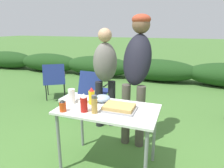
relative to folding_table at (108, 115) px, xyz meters
name	(u,v)px	position (x,y,z in m)	size (l,w,h in m)	color
ground_plane	(108,165)	(0.00, 0.00, -0.66)	(60.00, 60.00, 0.00)	#477533
shrub_hedge	(157,70)	(0.00, 4.22, -0.33)	(14.40, 0.90, 0.67)	#1E4219
folding_table	(108,115)	(0.00, 0.00, 0.00)	(1.10, 0.64, 0.74)	silver
food_tray	(119,108)	(0.13, 0.00, 0.10)	(0.37, 0.27, 0.06)	#9E9EA3
plate_stack	(85,99)	(-0.36, 0.13, 0.09)	(0.22, 0.22, 0.03)	white
mixing_bowl	(102,98)	(-0.14, 0.17, 0.12)	(0.19, 0.19, 0.08)	#99B2CC
paper_cup_stack	(71,96)	(-0.46, 0.00, 0.16)	(0.08, 0.08, 0.17)	white
mustard_bottle	(92,96)	(-0.23, 0.06, 0.17)	(0.07, 0.07, 0.20)	yellow
spice_jar	(94,104)	(-0.09, -0.17, 0.17)	(0.06, 0.06, 0.19)	#B2893D
ketchup_bottle	(84,103)	(-0.21, -0.17, 0.17)	(0.08, 0.08, 0.21)	red
hot_sauce_bottle	(63,106)	(-0.42, -0.24, 0.14)	(0.07, 0.07, 0.13)	#CC4214
standing_person_in_gray_fleece	(137,64)	(0.16, 0.68, 0.46)	(0.40, 0.53, 1.78)	#4C473D
standing_person_in_dark_puffer	(105,70)	(-0.41, 0.95, 0.29)	(0.46, 0.41, 1.60)	black
camp_chair_green_behind_table	(55,79)	(-1.98, 1.76, -0.20)	(0.71, 0.75, 0.83)	navy
camp_chair_near_hedge	(95,89)	(-0.82, 1.39, -0.20)	(0.49, 0.60, 0.83)	navy
cooler_box	(73,105)	(-1.19, 1.19, -0.49)	(0.33, 0.49, 0.34)	#286B3D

